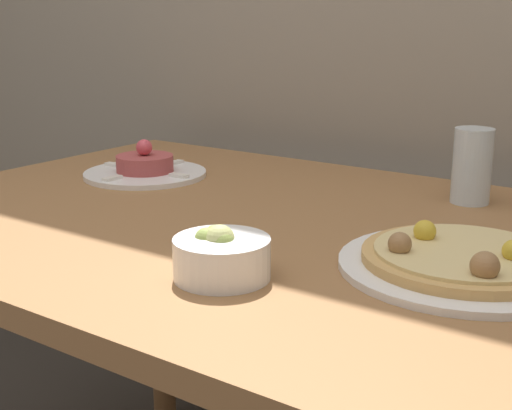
% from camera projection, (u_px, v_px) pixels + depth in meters
% --- Properties ---
extents(dining_table, '(1.37, 0.89, 0.77)m').
position_uv_depth(dining_table, '(281.00, 279.00, 1.14)').
color(dining_table, olive).
rests_on(dining_table, ground_plane).
extents(pizza_plate, '(0.32, 0.32, 0.06)m').
position_uv_depth(pizza_plate, '(463.00, 260.00, 0.91)').
color(pizza_plate, white).
rests_on(pizza_plate, dining_table).
extents(tartare_plate, '(0.25, 0.25, 0.08)m').
position_uv_depth(tartare_plate, '(145.00, 169.00, 1.43)').
color(tartare_plate, white).
rests_on(tartare_plate, dining_table).
extents(small_bowl, '(0.12, 0.12, 0.07)m').
position_uv_depth(small_bowl, '(221.00, 255.00, 0.88)').
color(small_bowl, white).
rests_on(small_bowl, dining_table).
extents(drinking_glass, '(0.07, 0.07, 0.13)m').
position_uv_depth(drinking_glass, '(472.00, 166.00, 1.22)').
color(drinking_glass, silver).
rests_on(drinking_glass, dining_table).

